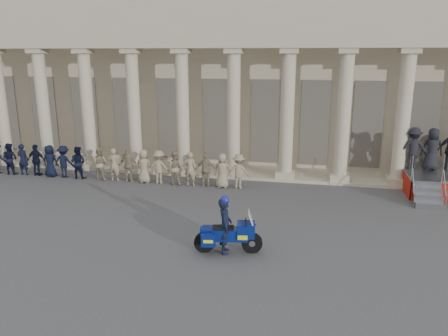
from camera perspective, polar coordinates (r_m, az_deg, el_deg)
ground at (r=15.20m, az=-9.47°, el=-8.97°), size 90.00×90.00×0.00m
building at (r=28.18m, az=1.26°, el=11.65°), size 40.00×12.50×9.00m
officer_rank at (r=23.14m, az=-19.80°, el=0.76°), size 18.28×0.61×1.62m
motorcycle at (r=13.74m, az=0.63°, el=-8.70°), size 2.14×1.00×1.38m
rider at (r=13.61m, az=0.13°, el=-7.40°), size 0.54×0.72×1.88m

